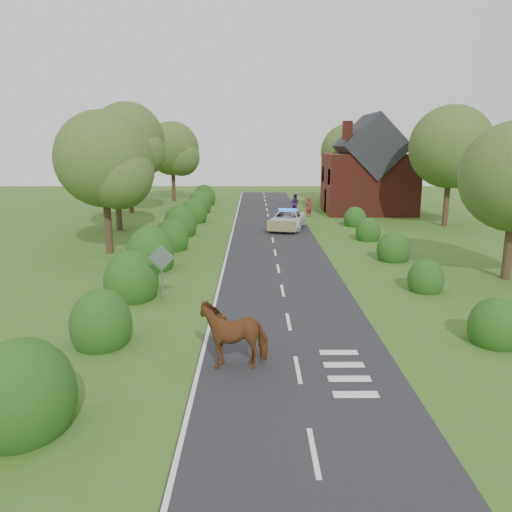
{
  "coord_description": "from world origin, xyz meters",
  "views": [
    {
      "loc": [
        -1.27,
        -17.46,
        6.47
      ],
      "look_at": [
        -1.19,
        5.37,
        1.3
      ],
      "focal_mm": 35.0,
      "sensor_mm": 36.0,
      "label": 1
    }
  ],
  "objects_px": {
    "cow": "(234,337)",
    "police_van": "(287,220)",
    "road_sign": "(162,266)",
    "pedestrian_purple": "(295,203)",
    "pedestrian_red": "(308,207)"
  },
  "relations": [
    {
      "from": "pedestrian_red",
      "to": "pedestrian_purple",
      "type": "bearing_deg",
      "value": -101.37
    },
    {
      "from": "police_van",
      "to": "pedestrian_purple",
      "type": "relative_size",
      "value": 3.08
    },
    {
      "from": "road_sign",
      "to": "pedestrian_red",
      "type": "bearing_deg",
      "value": 71.11
    },
    {
      "from": "police_van",
      "to": "pedestrian_purple",
      "type": "height_order",
      "value": "pedestrian_purple"
    },
    {
      "from": "pedestrian_red",
      "to": "cow",
      "type": "bearing_deg",
      "value": 45.57
    },
    {
      "from": "road_sign",
      "to": "pedestrian_red",
      "type": "relative_size",
      "value": 1.44
    },
    {
      "from": "road_sign",
      "to": "pedestrian_purple",
      "type": "height_order",
      "value": "road_sign"
    },
    {
      "from": "police_van",
      "to": "pedestrian_red",
      "type": "bearing_deg",
      "value": 83.81
    },
    {
      "from": "road_sign",
      "to": "cow",
      "type": "relative_size",
      "value": 1.09
    },
    {
      "from": "police_van",
      "to": "pedestrian_purple",
      "type": "distance_m",
      "value": 9.23
    },
    {
      "from": "cow",
      "to": "pedestrian_red",
      "type": "relative_size",
      "value": 1.32
    },
    {
      "from": "cow",
      "to": "pedestrian_red",
      "type": "distance_m",
      "value": 31.19
    },
    {
      "from": "cow",
      "to": "police_van",
      "type": "distance_m",
      "value": 24.22
    },
    {
      "from": "police_van",
      "to": "pedestrian_purple",
      "type": "xyz_separation_m",
      "value": [
        1.3,
        9.14,
        0.19
      ]
    },
    {
      "from": "pedestrian_red",
      "to": "pedestrian_purple",
      "type": "distance_m",
      "value": 2.66
    }
  ]
}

